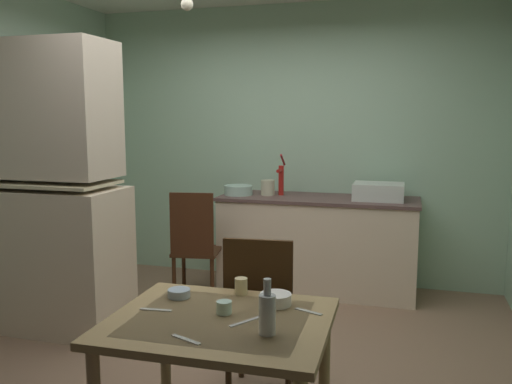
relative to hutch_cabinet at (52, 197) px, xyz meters
name	(u,v)px	position (x,y,z in m)	size (l,w,h in m)	color
ground_plane	(229,357)	(1.46, -0.16, -1.02)	(5.03, 5.03, 0.00)	#8A6A54
wall_back	(292,145)	(1.46, 1.79, 0.33)	(4.13, 0.10, 2.70)	#ABD0B2
hutch_cabinet	(52,197)	(0.00, 0.00, 0.00)	(1.06, 0.60, 2.17)	beige
counter_cabinet	(317,244)	(1.80, 1.42, -0.57)	(1.82, 0.64, 0.89)	beige
sink_basin	(379,191)	(2.34, 1.42, -0.05)	(0.44, 0.34, 0.15)	white
hand_pump	(281,177)	(1.43, 1.46, 0.04)	(0.05, 0.27, 0.39)	#B21E19
mixing_bowl_counter	(238,190)	(1.04, 1.37, -0.09)	(0.27, 0.27, 0.09)	#ADD1C1
stoneware_crock	(268,188)	(1.31, 1.42, -0.06)	(0.13, 0.13, 0.14)	beige
dining_table	(220,339)	(1.80, -1.25, -0.39)	(1.00, 0.83, 0.73)	#A48655
chair_far_side	(261,317)	(1.82, -0.62, -0.52)	(0.44, 0.44, 0.97)	#3C2916
chair_by_counter	(195,244)	(0.79, 0.87, -0.52)	(0.46, 0.46, 0.98)	#3D2212
serving_bowl_wide	(276,299)	(2.00, -1.02, -0.26)	(0.15, 0.15, 0.06)	white
soup_bowl_small	(179,293)	(1.51, -1.05, -0.27)	(0.11, 0.11, 0.04)	#9EB2C6
mug_tall	(224,307)	(1.80, -1.19, -0.26)	(0.07, 0.07, 0.06)	#ADD1C1
teacup_mint	(241,286)	(1.79, -0.92, -0.25)	(0.07, 0.07, 0.08)	beige
glass_bottle	(267,313)	(2.05, -1.36, -0.20)	(0.07, 0.07, 0.24)	#B7BCC1
table_knife	(248,321)	(1.93, -1.26, -0.29)	(0.20, 0.02, 0.01)	silver
teaspoon_near_bowl	(309,312)	(2.17, -1.07, -0.29)	(0.14, 0.02, 0.01)	beige
teaspoon_by_cup	(186,340)	(1.75, -1.51, -0.29)	(0.15, 0.02, 0.01)	beige
serving_spoon	(156,310)	(1.48, -1.25, -0.29)	(0.15, 0.02, 0.01)	beige
pendant_bulb	(187,5)	(1.18, -0.10, 1.32)	(0.08, 0.08, 0.08)	#F9EFCC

